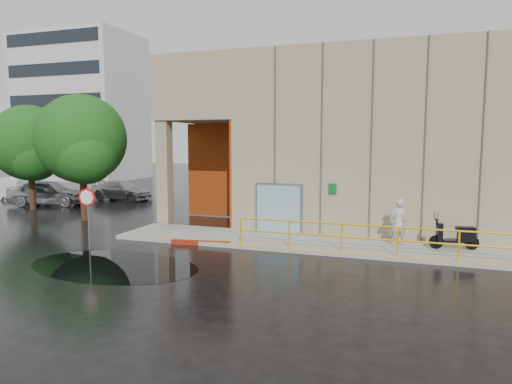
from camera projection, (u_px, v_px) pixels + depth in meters
ground at (220, 272)px, 14.22m from camera, size 120.00×120.00×0.00m
sidewalk at (365, 247)px, 17.16m from camera, size 20.00×3.00×0.15m
building at (403, 138)px, 22.45m from camera, size 20.00×10.17×8.00m
guardrail at (369, 239)px, 15.75m from camera, size 9.56×0.06×1.03m
distant_building at (82, 108)px, 48.65m from camera, size 12.00×8.08×15.00m
person at (398, 222)px, 17.06m from camera, size 0.77×0.71×1.77m
scooter at (455, 228)px, 16.45m from camera, size 1.76×0.88×1.34m
stop_sign at (87, 204)px, 16.98m from camera, size 0.70×0.13×2.32m
red_curb at (201, 243)px, 17.81m from camera, size 2.40×0.50×0.18m
puddle at (114, 266)px, 14.89m from camera, size 6.18×4.00×0.01m
car_a at (48, 192)px, 28.73m from camera, size 5.10×3.08×1.62m
car_b at (24, 189)px, 30.93m from camera, size 5.12×2.54×1.61m
car_c at (122, 190)px, 31.53m from camera, size 4.43×1.82×1.28m
tree_near at (82, 142)px, 22.77m from camera, size 4.47×4.47×6.39m
tree_far at (31, 146)px, 26.57m from camera, size 4.41×4.41×6.14m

